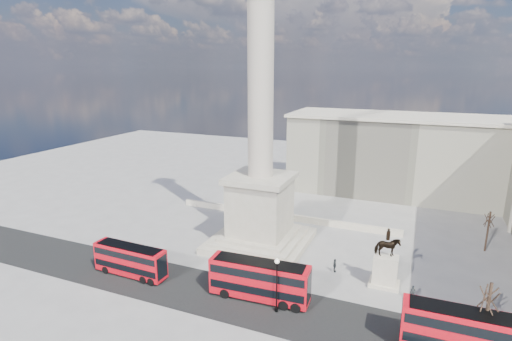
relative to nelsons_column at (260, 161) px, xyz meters
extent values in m
plane|color=gray|center=(0.00, -5.00, -12.92)|extent=(180.00, 180.00, 0.00)
cube|color=black|center=(5.00, -15.00, -12.91)|extent=(120.00, 9.00, 0.01)
cube|color=#B6AC97|center=(0.00, 0.00, -12.42)|extent=(14.00, 14.00, 1.00)
cube|color=#B6AC97|center=(0.00, 0.00, -11.67)|extent=(12.00, 12.00, 0.50)
cube|color=#B6AC97|center=(0.00, 0.00, -11.17)|extent=(10.00, 10.00, 0.50)
cube|color=#B6AC97|center=(0.00, 0.00, -6.92)|extent=(8.00, 8.00, 8.00)
cube|color=#B6AC97|center=(0.00, 0.00, -2.52)|extent=(9.00, 9.00, 0.80)
cylinder|color=#B5A896|center=(0.00, 0.00, 14.88)|extent=(3.60, 3.60, 34.00)
cube|color=beige|center=(0.00, 11.00, -12.37)|extent=(40.00, 0.60, 1.10)
cube|color=beige|center=(20.00, 35.00, -4.92)|extent=(50.00, 16.00, 16.00)
cube|color=beige|center=(20.00, 35.00, 3.38)|extent=(51.00, 17.00, 0.60)
cube|color=red|center=(-11.82, -15.20, -10.76)|extent=(10.06, 2.51, 3.69)
cube|color=black|center=(-11.82, -15.20, -11.42)|extent=(9.67, 2.56, 0.82)
cube|color=black|center=(-11.82, -15.20, -9.78)|extent=(9.67, 2.56, 0.82)
cube|color=black|center=(-11.82, -15.20, -8.88)|extent=(9.06, 2.26, 0.05)
cylinder|color=black|center=(-15.13, -15.12, -12.42)|extent=(1.06, 2.42, 1.00)
cylinder|color=black|center=(-9.02, -15.26, -12.42)|extent=(1.06, 2.42, 1.00)
cylinder|color=black|center=(-7.82, -15.29, -12.42)|extent=(1.06, 2.42, 1.00)
cube|color=red|center=(5.54, -13.85, -10.41)|extent=(11.72, 3.26, 4.27)
cube|color=black|center=(5.54, -13.85, -11.18)|extent=(11.26, 3.29, 0.95)
cube|color=black|center=(5.54, -13.85, -9.28)|extent=(11.26, 3.29, 0.95)
cube|color=black|center=(5.54, -13.85, -8.25)|extent=(10.55, 2.93, 0.06)
cylinder|color=black|center=(1.72, -14.06, -12.34)|extent=(1.31, 2.81, 1.16)
cylinder|color=black|center=(8.78, -13.68, -12.34)|extent=(1.31, 2.81, 1.16)
cylinder|color=black|center=(10.17, -13.60, -12.34)|extent=(1.31, 2.81, 1.16)
cube|color=red|center=(28.04, -15.03, -10.84)|extent=(9.81, 3.26, 3.54)
cube|color=black|center=(28.04, -15.03, -9.90)|extent=(9.44, 3.28, 0.79)
cube|color=black|center=(28.04, -15.03, -9.04)|extent=(8.83, 2.94, 0.05)
cube|color=red|center=(26.84, -15.41, -10.39)|extent=(11.74, 2.92, 4.30)
cube|color=black|center=(26.84, -15.41, -11.16)|extent=(11.27, 2.97, 0.96)
cube|color=black|center=(26.84, -15.41, -9.25)|extent=(11.27, 2.97, 0.96)
cube|color=black|center=(26.84, -15.41, -8.21)|extent=(10.57, 2.62, 0.06)
cylinder|color=black|center=(8.21, -15.43, -12.67)|extent=(0.43, 0.43, 0.49)
cylinder|color=black|center=(8.21, -15.43, -10.00)|extent=(0.16, 0.16, 5.83)
cylinder|color=black|center=(8.21, -15.43, -7.19)|extent=(0.29, 0.29, 0.29)
sphere|color=silver|center=(8.21, -15.43, -6.85)|extent=(0.54, 0.54, 0.54)
cube|color=beige|center=(18.61, -5.20, -12.69)|extent=(3.57, 2.68, 0.45)
cube|color=beige|center=(18.61, -5.20, -10.95)|extent=(2.86, 1.96, 3.93)
imported|color=black|center=(18.61, -5.20, -7.79)|extent=(3.11, 2.11, 2.41)
cylinder|color=black|center=(18.61, -5.20, -6.28)|extent=(0.45, 0.45, 1.07)
sphere|color=black|center=(18.61, -5.20, -5.53)|extent=(0.32, 0.32, 0.32)
cylinder|color=#332319|center=(28.15, -14.49, -9.17)|extent=(0.30, 0.30, 7.49)
cylinder|color=#332319|center=(31.29, 10.42, -9.87)|extent=(0.26, 0.26, 6.10)
imported|color=black|center=(21.93, -7.41, -11.99)|extent=(0.69, 0.46, 1.86)
imported|color=black|center=(12.28, -4.20, -12.01)|extent=(0.80, 1.15, 1.82)
camera|label=1|loc=(21.07, -51.94, 13.18)|focal=28.00mm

